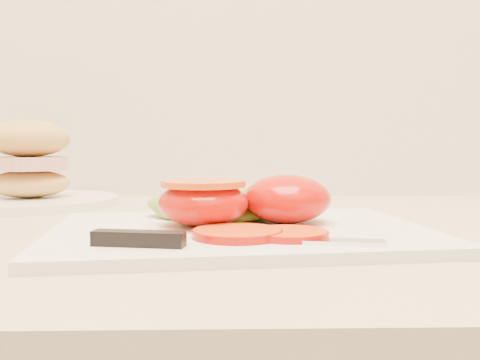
{
  "coord_description": "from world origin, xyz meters",
  "views": [
    {
      "loc": [
        -0.59,
        1.09,
        1.02
      ],
      "look_at": [
        -0.58,
        1.61,
        0.99
      ],
      "focal_mm": 40.0,
      "sensor_mm": 36.0,
      "label": 1
    }
  ],
  "objects": [
    {
      "name": "cutting_board",
      "position": [
        -0.58,
        1.6,
        0.94
      ],
      "size": [
        0.38,
        0.3,
        0.01
      ],
      "primitive_type": "cube",
      "rotation": [
        0.0,
        0.0,
        0.12
      ],
      "color": "silver",
      "rests_on": "counter"
    },
    {
      "name": "tomato_half_dome",
      "position": [
        -0.53,
        1.63,
        0.96
      ],
      "size": [
        0.09,
        0.09,
        0.05
      ],
      "primitive_type": "ellipsoid",
      "color": "#C60602",
      "rests_on": "cutting_board"
    },
    {
      "name": "tomato_half_cut",
      "position": [
        -0.62,
        1.61,
        0.96
      ],
      "size": [
        0.09,
        0.09,
        0.04
      ],
      "color": "#C60602",
      "rests_on": "cutting_board"
    },
    {
      "name": "tomato_slice_0",
      "position": [
        -0.59,
        1.55,
        0.94
      ],
      "size": [
        0.08,
        0.08,
        0.01
      ],
      "primitive_type": "cylinder",
      "color": "orange",
      "rests_on": "cutting_board"
    },
    {
      "name": "tomato_slice_1",
      "position": [
        -0.54,
        1.55,
        0.94
      ],
      "size": [
        0.07,
        0.07,
        0.01
      ],
      "primitive_type": "cylinder",
      "color": "orange",
      "rests_on": "cutting_board"
    },
    {
      "name": "lettuce_leaf_0",
      "position": [
        -0.61,
        1.68,
        0.95
      ],
      "size": [
        0.17,
        0.13,
        0.03
      ],
      "primitive_type": "ellipsoid",
      "rotation": [
        0.0,
        0.0,
        -0.19
      ],
      "color": "olive",
      "rests_on": "cutting_board"
    },
    {
      "name": "knife",
      "position": [
        -0.62,
        1.52,
        0.94
      ],
      "size": [
        0.24,
        0.05,
        0.01
      ],
      "rotation": [
        0.0,
        0.0,
        -0.18
      ],
      "color": "silver",
      "rests_on": "cutting_board"
    },
    {
      "name": "sandwich_plate",
      "position": [
        -0.88,
        1.88,
        0.98
      ],
      "size": [
        0.25,
        0.25,
        0.12
      ],
      "rotation": [
        0.0,
        0.0,
        -0.27
      ],
      "color": "white",
      "rests_on": "counter"
    }
  ]
}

